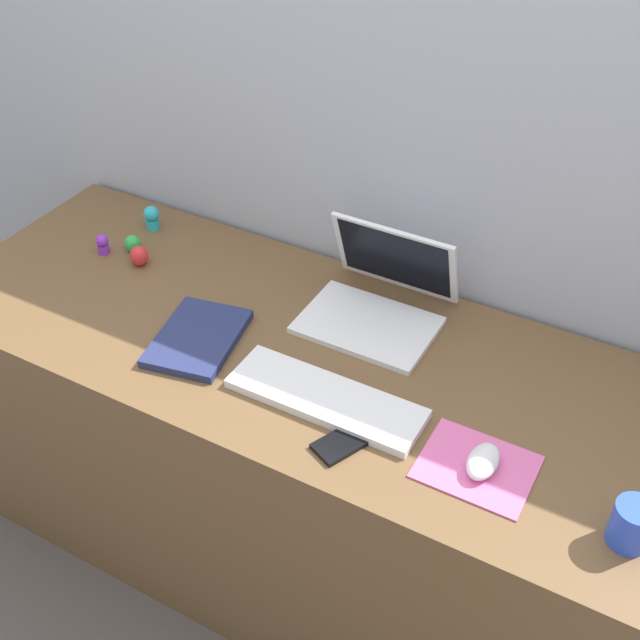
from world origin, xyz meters
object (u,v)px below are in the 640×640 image
(laptop, at_px, (380,295))
(keyboard, at_px, (326,398))
(toy_figurine_green, at_px, (133,244))
(toy_figurine_purple, at_px, (103,244))
(mouse, at_px, (483,461))
(toy_figurine_red, at_px, (139,256))
(notebook_pad, at_px, (198,338))
(coffee_mug, at_px, (632,525))
(toy_figurine_cyan, at_px, (152,217))
(cell_phone, at_px, (346,441))

(laptop, bearing_deg, keyboard, -83.97)
(keyboard, distance_m, toy_figurine_green, 0.74)
(toy_figurine_purple, distance_m, toy_figurine_green, 0.07)
(laptop, height_order, mouse, laptop)
(toy_figurine_red, bearing_deg, keyboard, -17.60)
(mouse, xyz_separation_m, toy_figurine_purple, (-1.10, 0.21, 0.01))
(keyboard, distance_m, notebook_pad, 0.34)
(keyboard, bearing_deg, coffee_mug, -4.25)
(coffee_mug, bearing_deg, toy_figurine_green, 167.59)
(laptop, bearing_deg, toy_figurine_red, -169.54)
(mouse, xyz_separation_m, notebook_pad, (-0.68, 0.04, -0.01))
(keyboard, xyz_separation_m, coffee_mug, (0.61, -0.05, 0.03))
(toy_figurine_purple, bearing_deg, coffee_mug, -10.16)
(notebook_pad, bearing_deg, toy_figurine_cyan, 128.32)
(laptop, bearing_deg, notebook_pad, -136.82)
(laptop, xyz_separation_m, toy_figurine_green, (-0.66, -0.07, -0.03))
(coffee_mug, distance_m, toy_figurine_purple, 1.39)
(coffee_mug, bearing_deg, cell_phone, -176.23)
(cell_phone, xyz_separation_m, toy_figurine_cyan, (-0.81, 0.43, 0.03))
(cell_phone, relative_size, toy_figurine_cyan, 1.94)
(cell_phone, relative_size, toy_figurine_red, 2.49)
(keyboard, xyz_separation_m, mouse, (0.34, -0.01, 0.01))
(mouse, bearing_deg, coffee_mug, -6.51)
(keyboard, bearing_deg, mouse, -2.43)
(toy_figurine_green, bearing_deg, laptop, 6.42)
(laptop, relative_size, cell_phone, 2.34)
(keyboard, xyz_separation_m, toy_figurine_green, (-0.70, 0.24, 0.01))
(notebook_pad, distance_m, coffee_mug, 0.95)
(notebook_pad, distance_m, toy_figurine_purple, 0.45)
(keyboard, xyz_separation_m, toy_figurine_red, (-0.64, 0.20, 0.02))
(coffee_mug, height_order, toy_figurine_purple, coffee_mug)
(toy_figurine_purple, bearing_deg, toy_figurine_cyan, 77.01)
(cell_phone, xyz_separation_m, toy_figurine_purple, (-0.84, 0.28, 0.02))
(toy_figurine_green, bearing_deg, cell_phone, -22.36)
(cell_phone, bearing_deg, notebook_pad, -170.27)
(toy_figurine_purple, xyz_separation_m, toy_figurine_green, (0.06, 0.04, -0.01))
(mouse, distance_m, toy_figurine_green, 1.07)
(laptop, distance_m, toy_figurine_red, 0.62)
(toy_figurine_green, bearing_deg, toy_figurine_red, -35.90)
(mouse, height_order, toy_figurine_cyan, toy_figurine_cyan)
(notebook_pad, distance_m, toy_figurine_cyan, 0.50)
(laptop, bearing_deg, coffee_mug, -29.37)
(laptop, relative_size, toy_figurine_red, 5.84)
(laptop, bearing_deg, toy_figurine_cyan, 176.87)
(toy_figurine_purple, bearing_deg, toy_figurine_green, 35.16)
(mouse, bearing_deg, laptop, 138.37)
(keyboard, distance_m, cell_phone, 0.12)
(keyboard, height_order, cell_phone, keyboard)
(cell_phone, height_order, toy_figurine_green, toy_figurine_green)
(coffee_mug, bearing_deg, toy_figurine_cyan, 163.29)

